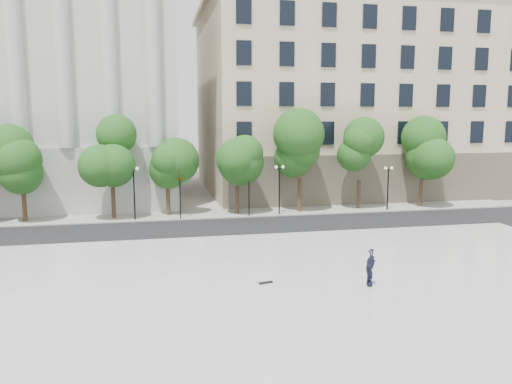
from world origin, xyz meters
TOP-DOWN VIEW (x-y plane):
  - ground at (0.00, 0.00)m, footprint 160.00×160.00m
  - plaza at (0.00, 3.00)m, footprint 44.00×22.00m
  - street at (0.00, 18.00)m, footprint 60.00×8.00m
  - far_sidewalk at (0.00, 24.00)m, footprint 60.00×4.00m
  - building_west at (-17.00, 38.57)m, footprint 31.50×27.65m
  - building_east at (20.00, 38.91)m, footprint 36.00×26.15m
  - traffic_light_west at (-2.13, 22.30)m, footprint 0.84×1.65m
  - traffic_light_east at (3.76, 22.30)m, footprint 0.60×1.66m
  - person_lying at (5.90, 2.23)m, footprint 1.74×1.77m
  - skateboard at (1.07, 3.65)m, footprint 0.74×0.34m
  - street_trees at (0.09, 23.74)m, footprint 45.28×4.85m
  - lamp_posts at (-0.13, 22.60)m, footprint 36.13×0.28m

SIDE VIEW (x-z plane):
  - ground at x=0.00m, z-range 0.00..0.00m
  - street at x=0.00m, z-range 0.00..0.02m
  - far_sidewalk at x=0.00m, z-range 0.00..0.12m
  - plaza at x=0.00m, z-range 0.00..0.45m
  - skateboard at x=1.07m, z-range 0.45..0.52m
  - person_lying at x=5.90m, z-range 0.45..0.95m
  - lamp_posts at x=-0.13m, z-range 0.68..5.21m
  - traffic_light_west at x=-2.13m, z-range 1.57..5.72m
  - traffic_light_east at x=3.76m, z-range 1.57..5.73m
  - street_trees at x=0.09m, z-range 1.20..9.03m
  - building_east at x=20.00m, z-range -0.36..22.64m
  - building_west at x=-17.00m, z-range 0.09..25.69m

